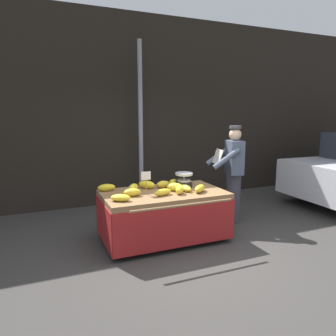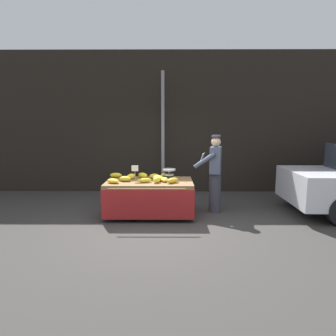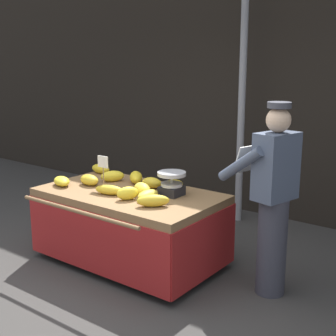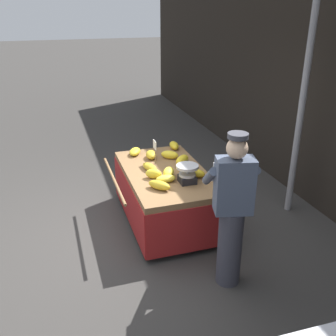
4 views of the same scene
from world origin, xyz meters
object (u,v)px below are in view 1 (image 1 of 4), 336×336
at_px(price_sign, 146,178).
at_px(banana_bunch_7, 200,189).
at_px(banana_bunch_1, 163,184).
at_px(banana_bunch_8, 163,192).
at_px(banana_bunch_10, 106,188).
at_px(banana_bunch_3, 180,190).
at_px(street_pole, 141,126).
at_px(banana_bunch_4, 147,185).
at_px(weighing_scale, 184,180).
at_px(banana_bunch_0, 121,198).
at_px(banana_bunch_5, 132,192).
at_px(banana_bunch_11, 133,188).
at_px(banana_bunch_6, 175,187).
at_px(banana_bunch_9, 173,182).
at_px(vendor_person, 233,174).
at_px(banana_cart, 164,205).
at_px(banana_bunch_2, 186,188).

xyz_separation_m(price_sign, banana_bunch_7, (0.79, -0.17, -0.19)).
relative_size(banana_bunch_1, banana_bunch_8, 0.73).
bearing_deg(banana_bunch_10, banana_bunch_3, -31.95).
height_order(street_pole, banana_bunch_3, street_pole).
distance_m(banana_bunch_3, banana_bunch_4, 0.61).
bearing_deg(weighing_scale, banana_bunch_0, -160.39).
distance_m(banana_bunch_4, banana_bunch_8, 0.50).
distance_m(banana_bunch_1, banana_bunch_8, 0.47).
bearing_deg(banana_bunch_5, street_pole, 68.39).
distance_m(street_pole, banana_bunch_4, 1.80).
distance_m(banana_bunch_3, banana_bunch_11, 0.71).
bearing_deg(banana_bunch_1, banana_bunch_4, 168.32).
relative_size(banana_bunch_4, banana_bunch_6, 1.14).
distance_m(banana_bunch_1, banana_bunch_3, 0.46).
bearing_deg(banana_bunch_3, banana_bunch_1, 99.53).
height_order(banana_bunch_6, banana_bunch_9, banana_bunch_6).
relative_size(banana_bunch_4, vendor_person, 0.16).
bearing_deg(banana_bunch_7, banana_cart, 154.78).
distance_m(weighing_scale, banana_bunch_4, 0.60).
height_order(banana_bunch_2, banana_bunch_7, banana_bunch_7).
height_order(banana_cart, vendor_person, vendor_person).
distance_m(street_pole, banana_bunch_9, 1.73).
xyz_separation_m(street_pole, banana_bunch_6, (-0.06, -1.85, -0.85)).
bearing_deg(street_pole, banana_bunch_0, -114.95).
xyz_separation_m(banana_bunch_7, vendor_person, (0.93, 0.51, 0.06)).
distance_m(banana_bunch_9, banana_bunch_10, 1.08).
distance_m(banana_bunch_5, banana_bunch_9, 0.90).
distance_m(banana_bunch_4, banana_bunch_9, 0.47).
relative_size(weighing_scale, banana_bunch_8, 0.94).
relative_size(weighing_scale, price_sign, 0.82).
height_order(banana_bunch_1, banana_bunch_9, banana_bunch_1).
bearing_deg(banana_bunch_11, vendor_person, 2.54).
distance_m(weighing_scale, banana_bunch_3, 0.45).
bearing_deg(banana_bunch_3, banana_bunch_7, -3.54).
relative_size(price_sign, vendor_person, 0.20).
distance_m(banana_bunch_3, banana_bunch_5, 0.69).
xyz_separation_m(banana_bunch_2, banana_bunch_7, (0.17, -0.13, 0.01)).
bearing_deg(banana_bunch_4, banana_bunch_1, -11.68).
height_order(banana_cart, weighing_scale, weighing_scale).
distance_m(banana_bunch_3, banana_bunch_8, 0.26).
relative_size(banana_bunch_5, banana_bunch_6, 1.03).
bearing_deg(street_pole, banana_bunch_5, -111.61).
bearing_deg(weighing_scale, banana_bunch_8, -145.26).
bearing_deg(weighing_scale, banana_bunch_7, -78.49).
bearing_deg(banana_bunch_1, banana_bunch_3, -80.47).
relative_size(banana_cart, banana_bunch_5, 7.42).
relative_size(street_pole, weighing_scale, 11.90).
bearing_deg(banana_bunch_2, price_sign, 176.74).
xyz_separation_m(street_pole, banana_bunch_10, (-1.03, -1.45, -0.85)).
bearing_deg(banana_bunch_2, banana_bunch_9, 92.82).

